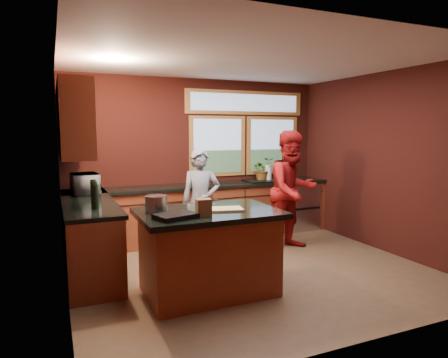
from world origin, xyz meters
TOP-DOWN VIEW (x-y plane):
  - floor at (0.00, 0.00)m, footprint 4.50×4.50m
  - room_shell at (-0.60, 0.32)m, footprint 4.52×4.02m
  - back_counter at (0.20, 1.70)m, footprint 4.50×0.64m
  - left_counter at (-1.95, 0.85)m, footprint 0.64×2.30m
  - island at (-0.77, -0.46)m, footprint 1.55×1.05m
  - person_grey at (-0.36, 0.92)m, footprint 0.65×0.52m
  - person_red at (1.02, 0.62)m, footprint 0.95×0.77m
  - microwave at (-1.92, 1.43)m, footprint 0.40×0.55m
  - potted_plant at (1.12, 1.75)m, footprint 0.37×0.32m
  - paper_towel at (1.21, 1.70)m, footprint 0.12×0.12m
  - cutting_board at (-0.57, -0.51)m, footprint 0.40×0.33m
  - stock_pot at (-1.32, -0.31)m, footprint 0.24×0.24m
  - paper_bag at (-0.92, -0.71)m, footprint 0.16×0.13m
  - black_tray at (-1.22, -0.71)m, footprint 0.46×0.38m

SIDE VIEW (x-z plane):
  - floor at x=0.00m, z-range 0.00..0.00m
  - back_counter at x=0.20m, z-range 0.00..0.93m
  - left_counter at x=-1.95m, z-range 0.00..0.93m
  - island at x=-0.77m, z-range 0.01..0.95m
  - person_grey at x=-0.36m, z-range 0.00..1.56m
  - person_red at x=1.02m, z-range 0.00..1.83m
  - cutting_board at x=-0.57m, z-range 0.94..0.96m
  - black_tray at x=-1.22m, z-range 0.94..0.99m
  - stock_pot at x=-1.32m, z-range 0.94..1.12m
  - paper_bag at x=-0.92m, z-range 0.94..1.12m
  - paper_towel at x=1.21m, z-range 0.93..1.21m
  - microwave at x=-1.92m, z-range 0.93..1.22m
  - potted_plant at x=1.12m, z-range 0.93..1.34m
  - room_shell at x=-0.60m, z-range 0.44..3.15m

